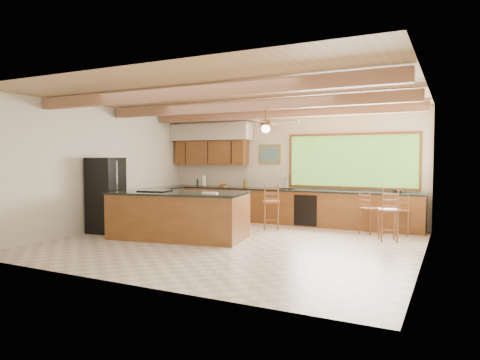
% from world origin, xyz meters
% --- Properties ---
extents(ground, '(7.20, 7.20, 0.00)m').
position_xyz_m(ground, '(0.00, 0.00, 0.00)').
color(ground, beige).
rests_on(ground, ground).
extents(room_shell, '(7.27, 6.54, 3.02)m').
position_xyz_m(room_shell, '(-0.17, 0.65, 2.21)').
color(room_shell, beige).
rests_on(room_shell, ground).
extents(counter_run, '(7.12, 3.10, 1.23)m').
position_xyz_m(counter_run, '(-0.82, 2.52, 0.46)').
color(counter_run, brown).
rests_on(counter_run, ground).
extents(island, '(3.10, 1.85, 1.03)m').
position_xyz_m(island, '(-1.30, -0.09, 0.51)').
color(island, brown).
rests_on(island, ground).
extents(refrigerator, '(0.74, 0.73, 1.76)m').
position_xyz_m(refrigerator, '(-3.22, -0.29, 0.88)').
color(refrigerator, black).
rests_on(refrigerator, ground).
extents(bar_stool_a, '(0.53, 0.53, 1.13)m').
position_xyz_m(bar_stool_a, '(0.10, 1.72, 0.67)').
color(bar_stool_a, brown).
rests_on(bar_stool_a, ground).
extents(bar_stool_b, '(0.46, 0.46, 0.98)m').
position_xyz_m(bar_stool_b, '(2.31, 2.24, 0.58)').
color(bar_stool_b, brown).
rests_on(bar_stool_b, ground).
extents(bar_stool_c, '(0.34, 0.34, 0.93)m').
position_xyz_m(bar_stool_c, '(3.02, 2.40, 0.55)').
color(bar_stool_c, brown).
rests_on(bar_stool_c, ground).
extents(bar_stool_d, '(0.50, 0.50, 1.10)m').
position_xyz_m(bar_stool_d, '(2.83, 1.54, 0.65)').
color(bar_stool_d, brown).
rests_on(bar_stool_d, ground).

